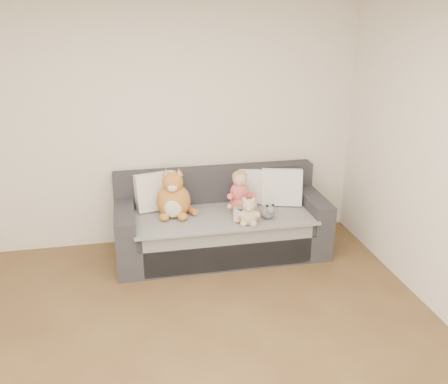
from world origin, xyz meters
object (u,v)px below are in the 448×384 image
toddler (240,195)px  plush_cat (174,198)px  teddy_bear (249,214)px  sippy_cup (240,210)px  sofa (220,224)px

toddler → plush_cat: plush_cat is taller
toddler → teddy_bear: (0.01, -0.34, -0.07)m
plush_cat → sippy_cup: (0.67, -0.12, -0.14)m
teddy_bear → sippy_cup: teddy_bear is taller
sofa → toddler: toddler is taller
plush_cat → teddy_bear: plush_cat is taller
teddy_bear → sippy_cup: bearing=112.5°
plush_cat → sippy_cup: size_ratio=5.06×
plush_cat → teddy_bear: 0.79m
sofa → plush_cat: plush_cat is taller
toddler → plush_cat: (-0.69, 0.03, 0.01)m
sippy_cup → teddy_bear: bearing=-82.7°
toddler → sippy_cup: bearing=-101.0°
sofa → plush_cat: size_ratio=4.12×
sofa → toddler: (0.19, -0.08, 0.35)m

